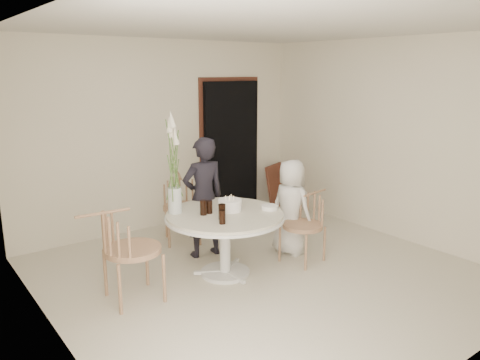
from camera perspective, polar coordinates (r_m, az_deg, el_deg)
ground at (r=5.47m, az=2.79°, el=-11.30°), size 4.50×4.50×0.00m
room_shell at (r=5.01m, az=3.00°, el=5.78°), size 4.50×4.50×4.50m
doorway at (r=7.51m, az=-1.11°, el=3.92°), size 1.00×0.10×2.10m
door_trim at (r=7.53m, az=-1.29°, el=4.41°), size 1.12×0.03×2.22m
table at (r=5.23m, az=-1.86°, el=-5.21°), size 1.33×1.33×0.73m
picture_frame at (r=7.94m, az=4.41°, el=-0.69°), size 0.56×0.36×0.72m
chair_far at (r=6.41m, az=-7.21°, el=-2.22°), size 0.62×0.64×0.88m
chair_right at (r=5.74m, az=8.37°, el=-4.42°), size 0.54×0.51×0.84m
chair_left at (r=4.74m, az=-14.57°, el=-7.39°), size 0.62×0.58×0.98m
girl at (r=5.75m, az=-4.47°, el=-2.14°), size 0.58×0.42×1.50m
boy at (r=5.87m, az=6.24°, el=-3.31°), size 0.45×0.63×1.21m
birthday_cake at (r=5.25m, az=-1.24°, el=-3.07°), size 0.27×0.27×0.18m
cola_tumbler_a at (r=4.95m, az=-2.21°, el=-3.89°), size 0.10×0.10×0.16m
cola_tumbler_b at (r=4.81m, az=-2.17°, el=-4.53°), size 0.08×0.08×0.14m
cola_tumbler_c at (r=5.11m, az=-4.49°, el=-3.38°), size 0.08×0.08×0.16m
cola_tumbler_d at (r=5.16m, az=-3.75°, el=-3.31°), size 0.08×0.08×0.14m
plate_stack at (r=5.32m, az=3.63°, el=-3.34°), size 0.21×0.21×0.05m
flower_vase at (r=5.13m, az=-8.06°, el=1.08°), size 0.15×0.15×1.13m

